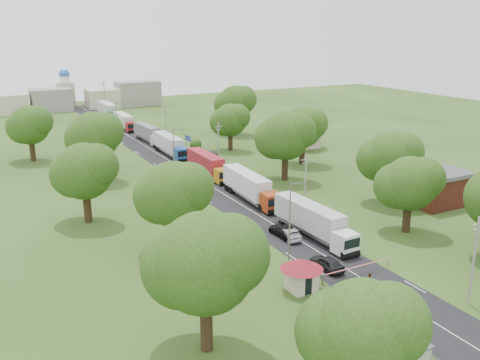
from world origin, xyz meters
TOP-DOWN VIEW (x-y plane):
  - ground at (0.00, 0.00)m, footprint 260.00×260.00m
  - road at (0.00, 20.00)m, footprint 8.00×200.00m
  - boom_barrier at (-1.36, -25.00)m, footprint 9.22×0.35m
  - guard_booth at (-7.20, -25.00)m, footprint 4.40×4.40m
  - kiosk at (-7.00, -40.00)m, footprint 2.30×2.30m
  - guard_rail at (-5.00, -35.00)m, footprint 0.10×17.00m
  - info_sign at (5.20, 35.00)m, footprint 0.12×3.10m
  - pole_0 at (5.50, -35.00)m, footprint 1.60×0.24m
  - pole_1 at (5.50, -7.00)m, footprint 1.60×0.24m
  - pole_2 at (5.50, 21.00)m, footprint 1.60×0.24m
  - pole_3 at (5.50, 49.00)m, footprint 1.60×0.24m
  - pole_4 at (5.50, 77.00)m, footprint 1.60×0.24m
  - pole_5 at (5.50, 105.00)m, footprint 1.60×0.24m
  - lamp_0 at (-5.35, -20.00)m, footprint 2.03×0.22m
  - lamp_1 at (-5.35, 15.00)m, footprint 2.03×0.22m
  - lamp_2 at (-5.35, 50.00)m, footprint 2.03×0.22m
  - tree_2 at (13.99, -17.86)m, footprint 8.00×8.00m
  - tree_3 at (19.99, -7.84)m, footprint 8.80×8.80m
  - tree_4 at (12.99, 10.17)m, footprint 9.60×9.60m
  - tree_5 at (21.99, 18.16)m, footprint 8.80×8.80m
  - tree_6 at (14.99, 35.14)m, footprint 8.00×8.00m
  - tree_7 at (23.99, 50.17)m, footprint 9.60×9.60m
  - tree_8 at (-14.01, -41.86)m, footprint 8.00×8.00m
  - tree_9 at (-20.01, -29.83)m, footprint 9.60×9.60m
  - tree_10 at (-15.01, -9.84)m, footprint 8.80×8.80m
  - tree_11 at (-22.01, 5.16)m, footprint 8.80×8.80m
  - tree_12 at (-16.01, 25.17)m, footprint 9.60×9.60m
  - tree_13 at (-24.01, 45.16)m, footprint 8.80×8.80m
  - house_brick at (26.00, -12.00)m, footprint 8.60×6.60m
  - house_cream at (30.00, 30.00)m, footprint 10.08×10.08m
  - distant_town at (0.68, 110.00)m, footprint 52.00×8.00m
  - church at (-4.00, 118.00)m, footprint 5.00×5.00m
  - truck_0 at (2.12, -13.91)m, footprint 2.99×14.95m
  - truck_1 at (2.19, 3.04)m, footprint 3.15×15.08m
  - truck_2 at (2.32, 18.91)m, footprint 2.42×13.95m
  - truck_3 at (1.87, 36.73)m, footprint 2.67×14.61m
  - truck_4 at (2.12, 51.71)m, footprint 2.89×13.74m
  - truck_5 at (1.84, 70.27)m, footprint 2.36×13.58m
  - truck_6 at (2.33, 88.82)m, footprint 2.75×15.52m
  - car_lane_front at (-1.99, -22.37)m, footprint 2.08×4.61m
  - car_lane_mid at (-1.00, -13.00)m, footprint 1.89×4.46m
  - car_lane_rear at (-1.00, -12.00)m, footprint 2.27×5.28m
  - car_verge_near at (7.14, 10.90)m, footprint 3.78×6.10m
  - car_verge_far at (8.00, 31.10)m, footprint 2.88×5.12m
  - pedestrian_near at (-1.11, -28.41)m, footprint 0.81×0.80m
  - pedestrian_booth at (-6.50, -24.79)m, footprint 1.09×1.14m

SIDE VIEW (x-z plane):
  - ground at x=0.00m, z-range 0.00..0.00m
  - road at x=0.00m, z-range -0.02..0.02m
  - guard_rail at x=-5.00m, z-range -0.85..0.85m
  - car_lane_mid at x=-1.00m, z-range 0.00..1.43m
  - car_lane_rear at x=-1.00m, z-range 0.00..1.51m
  - car_lane_front at x=-1.99m, z-range 0.00..1.54m
  - car_verge_near at x=7.14m, z-range 0.00..1.57m
  - car_verge_far at x=8.00m, z-range 0.00..1.64m
  - boom_barrier at x=-1.36m, z-range 0.30..1.48m
  - pedestrian_booth at x=-6.50m, z-range 0.00..1.84m
  - pedestrian_near at x=-1.11m, z-range 0.00..1.89m
  - kiosk at x=-7.00m, z-range 0.02..2.43m
  - truck_5 at x=1.84m, z-range 0.11..3.88m
  - truck_4 at x=2.12m, z-range 0.12..3.91m
  - truck_2 at x=2.32m, z-range 0.12..3.99m
  - truck_3 at x=1.87m, z-range 0.12..4.17m
  - guard_booth at x=-7.20m, z-range 0.44..3.89m
  - truck_0 at x=2.12m, z-range 0.13..4.26m
  - truck_1 at x=2.19m, z-range 0.13..4.30m
  - truck_6 at x=2.33m, z-range 0.13..4.43m
  - house_brick at x=26.00m, z-range 0.05..5.25m
  - info_sign at x=5.20m, z-range 0.95..5.05m
  - distant_town at x=0.68m, z-range -0.51..7.49m
  - house_cream at x=30.00m, z-range 0.74..6.54m
  - pole_0 at x=5.50m, z-range 0.18..9.18m
  - pole_1 at x=5.50m, z-range 0.18..9.18m
  - pole_2 at x=5.50m, z-range 0.18..9.18m
  - pole_3 at x=5.50m, z-range 0.18..9.18m
  - pole_4 at x=5.50m, z-range 0.18..9.18m
  - pole_5 at x=5.50m, z-range 0.18..9.18m
  - church at x=-4.00m, z-range -0.76..11.54m
  - lamp_0 at x=-5.35m, z-range 0.55..10.55m
  - lamp_1 at x=-5.35m, z-range 0.55..10.55m
  - lamp_2 at x=-5.35m, z-range 0.55..10.55m
  - tree_2 at x=13.99m, z-range 1.55..11.65m
  - tree_6 at x=14.99m, z-range 1.55..11.65m
  - tree_8 at x=-14.01m, z-range 1.55..11.65m
  - tree_3 at x=19.99m, z-range 1.69..12.76m
  - tree_5 at x=21.99m, z-range 1.69..12.76m
  - tree_10 at x=-15.01m, z-range 1.69..12.76m
  - tree_11 at x=-22.01m, z-range 1.69..12.76m
  - tree_13 at x=-24.01m, z-range 1.69..12.76m
  - tree_4 at x=12.99m, z-range 1.83..13.88m
  - tree_7 at x=23.99m, z-range 1.83..13.88m
  - tree_9 at x=-20.01m, z-range 1.83..13.88m
  - tree_12 at x=-16.01m, z-range 1.83..13.88m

